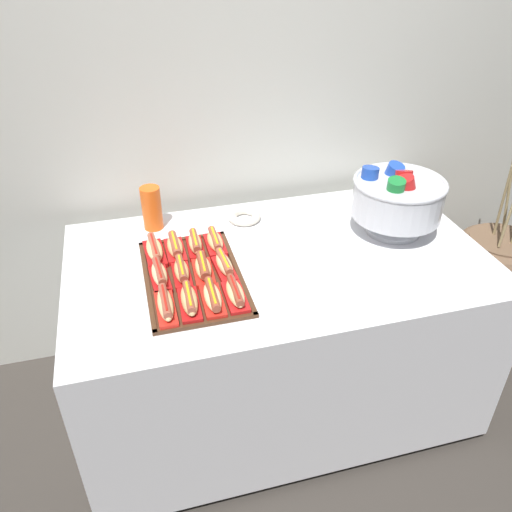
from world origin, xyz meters
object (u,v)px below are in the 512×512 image
buffet_table (276,330)px  floor_vase (489,285)px  hot_dog_8 (155,250)px  hot_dog_1 (189,301)px  hot_dog_10 (195,244)px  hot_dog_11 (215,242)px  hot_dog_3 (235,294)px  hot_dog_6 (203,269)px  donut (244,216)px  cup_stack (152,208)px  serving_tray (193,277)px  hot_dog_5 (182,272)px  hot_dog_0 (166,305)px  punch_bowl (397,197)px  hot_dog_7 (224,265)px  hot_dog_9 (175,247)px  hot_dog_2 (213,298)px  hot_dog_4 (160,275)px

buffet_table → floor_vase: floor_vase is taller
hot_dog_8 → hot_dog_1: bearing=-77.0°
hot_dog_10 → hot_dog_11: size_ratio=1.00×
hot_dog_3 → floor_vase: bearing=16.3°
floor_vase → hot_dog_6: floor_vase is taller
hot_dog_8 → donut: size_ratio=1.33×
cup_stack → hot_dog_3: bearing=-69.3°
serving_tray → cup_stack: bearing=103.8°
hot_dog_5 → hot_dog_10: bearing=65.8°
hot_dog_3 → hot_dog_10: (-0.08, 0.33, 0.00)m
hot_dog_1 → cup_stack: (-0.06, 0.55, 0.05)m
floor_vase → hot_dog_1: (-1.54, -0.41, 0.53)m
hot_dog_10 → hot_dog_0: bearing=-114.2°
hot_dog_0 → hot_dog_5: same height
punch_bowl → hot_dog_10: bearing=176.3°
hot_dog_0 → cup_stack: (0.02, 0.55, 0.05)m
hot_dog_7 → hot_dog_9: (-0.15, 0.16, -0.00)m
buffet_table → hot_dog_11: bearing=152.2°
hot_dog_1 → donut: hot_dog_1 is taller
hot_dog_10 → hot_dog_8: bearing=-179.8°
hot_dog_3 → hot_dog_5: size_ratio=1.08×
hot_dog_2 → hot_dog_9: 0.34m
buffet_table → hot_dog_7: bearing=-166.4°
hot_dog_0 → hot_dog_5: 0.18m
punch_bowl → cup_stack: (-0.91, 0.27, -0.06)m
hot_dog_0 → hot_dog_1: size_ratio=1.05×
punch_bowl → hot_dog_6: bearing=-171.6°
hot_dog_4 → donut: bearing=42.6°
hot_dog_0 → hot_dog_6: 0.22m
buffet_table → floor_vase: bearing=9.1°
hot_dog_3 → hot_dog_6: size_ratio=1.02×
hot_dog_4 → serving_tray: bearing=0.2°
punch_bowl → hot_dog_3: bearing=-158.4°
hot_dog_3 → donut: hot_dog_3 is taller
hot_dog_3 → punch_bowl: size_ratio=0.47×
hot_dog_3 → hot_dog_5: (-0.15, 0.16, 0.00)m
punch_bowl → donut: 0.61m
hot_dog_9 → hot_dog_11: hot_dog_9 is taller
hot_dog_9 → punch_bowl: (0.86, -0.05, 0.12)m
cup_stack → donut: size_ratio=1.30×
hot_dog_9 → donut: hot_dog_9 is taller
hot_dog_5 → donut: hot_dog_5 is taller
hot_dog_3 → cup_stack: size_ratio=0.94×
hot_dog_2 → hot_dog_5: (-0.08, 0.16, 0.00)m
hot_dog_2 → cup_stack: bearing=103.6°
buffet_table → donut: 0.48m
floor_vase → donut: 1.34m
hot_dog_6 → cup_stack: size_ratio=0.93×
hot_dog_5 → punch_bowl: 0.87m
hot_dog_9 → hot_dog_10: (0.07, 0.00, 0.00)m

